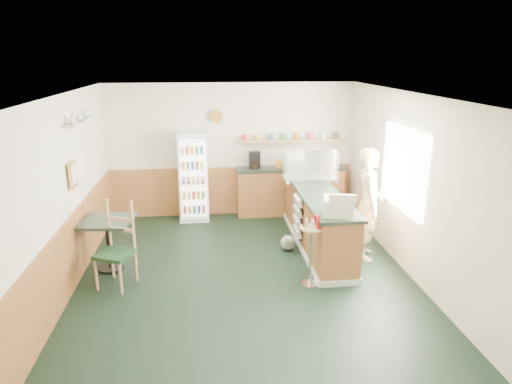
{
  "coord_description": "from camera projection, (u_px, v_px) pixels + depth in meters",
  "views": [
    {
      "loc": [
        -0.51,
        -6.15,
        3.22
      ],
      "look_at": [
        0.24,
        0.6,
        1.17
      ],
      "focal_mm": 32.0,
      "sensor_mm": 36.0,
      "label": 1
    }
  ],
  "objects": [
    {
      "name": "back_counter",
      "position": [
        290.0,
        189.0,
        9.47
      ],
      "size": [
        2.24,
        0.42,
        1.69
      ],
      "color": "#A96436",
      "rests_on": "ground"
    },
    {
      "name": "shopkeeper",
      "position": [
        368.0,
        204.0,
        7.32
      ],
      "size": [
        0.56,
        0.69,
        1.83
      ],
      "primitive_type": "imported",
      "rotation": [
        0.0,
        0.0,
        1.36
      ],
      "color": "tan",
      "rests_on": "ground"
    },
    {
      "name": "room_envelope",
      "position": [
        225.0,
        169.0,
        7.07
      ],
      "size": [
        5.04,
        6.02,
        2.72
      ],
      "color": "beige",
      "rests_on": "ground"
    },
    {
      "name": "cafe_chair",
      "position": [
        115.0,
        241.0,
        6.54
      ],
      "size": [
        0.61,
        0.62,
        1.25
      ],
      "rotation": [
        0.0,
        0.0,
        -0.41
      ],
      "color": "#15311A",
      "rests_on": "ground"
    },
    {
      "name": "service_counter",
      "position": [
        317.0,
        221.0,
        7.87
      ],
      "size": [
        0.68,
        3.01,
        1.01
      ],
      "color": "#A96436",
      "rests_on": "ground"
    },
    {
      "name": "display_case",
      "position": [
        310.0,
        166.0,
        8.28
      ],
      "size": [
        0.96,
        0.5,
        0.55
      ],
      "color": "silver",
      "rests_on": "service_counter"
    },
    {
      "name": "cash_register",
      "position": [
        338.0,
        206.0,
        6.56
      ],
      "size": [
        0.51,
        0.53,
        0.24
      ],
      "primitive_type": "cube",
      "rotation": [
        0.0,
        0.0,
        -0.24
      ],
      "color": "beige",
      "rests_on": "service_counter"
    },
    {
      "name": "condiment_stand",
      "position": [
        311.0,
        241.0,
        6.47
      ],
      "size": [
        0.33,
        0.33,
        1.04
      ],
      "rotation": [
        0.0,
        0.0,
        0.13
      ],
      "color": "silver",
      "rests_on": "ground"
    },
    {
      "name": "ground",
      "position": [
        245.0,
        279.0,
        6.84
      ],
      "size": [
        6.0,
        6.0,
        0.0
      ],
      "primitive_type": "plane",
      "color": "black",
      "rests_on": "ground"
    },
    {
      "name": "cafe_table",
      "position": [
        108.0,
        234.0,
        6.99
      ],
      "size": [
        0.83,
        0.83,
        0.82
      ],
      "rotation": [
        0.0,
        0.0,
        -0.13
      ],
      "color": "black",
      "rests_on": "ground"
    },
    {
      "name": "drinks_fridge",
      "position": [
        193.0,
        177.0,
        9.11
      ],
      "size": [
        0.58,
        0.52,
        1.77
      ],
      "color": "white",
      "rests_on": "ground"
    },
    {
      "name": "newspaper_rack",
      "position": [
        298.0,
        217.0,
        7.72
      ],
      "size": [
        0.09,
        0.44,
        0.71
      ],
      "color": "black",
      "rests_on": "ground"
    },
    {
      "name": "dog_doorstop",
      "position": [
        288.0,
        242.0,
        7.8
      ],
      "size": [
        0.25,
        0.33,
        0.3
      ],
      "rotation": [
        0.0,
        0.0,
        0.41
      ],
      "color": "gray",
      "rests_on": "ground"
    }
  ]
}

